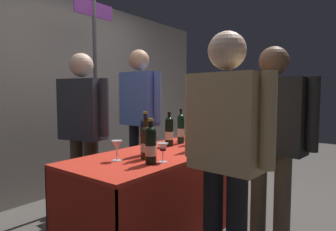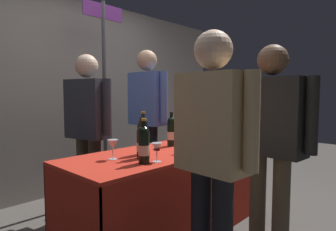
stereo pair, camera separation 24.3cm
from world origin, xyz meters
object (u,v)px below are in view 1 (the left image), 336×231
(wine_glass_near_vendor, at_px, (163,148))
(tasting_table, at_px, (168,175))
(display_bottle_0, at_px, (146,142))
(vendor_presenter, at_px, (83,122))
(featured_wine_bottle, at_px, (145,136))
(flower_vase, at_px, (195,134))
(taster_foreground_right, at_px, (226,144))
(wine_glass_mid, at_px, (117,146))
(booth_signpost, at_px, (95,80))

(wine_glass_near_vendor, bearing_deg, tasting_table, 32.83)
(display_bottle_0, distance_m, vendor_presenter, 0.85)
(display_bottle_0, distance_m, wine_glass_near_vendor, 0.17)
(display_bottle_0, bearing_deg, featured_wine_bottle, 43.94)
(tasting_table, bearing_deg, wine_glass_near_vendor, -147.17)
(flower_vase, height_order, vendor_presenter, vendor_presenter)
(wine_glass_near_vendor, relative_size, taster_foreground_right, 0.09)
(wine_glass_mid, bearing_deg, featured_wine_bottle, -6.56)
(tasting_table, distance_m, featured_wine_bottle, 0.46)
(tasting_table, distance_m, vendor_presenter, 0.94)
(wine_glass_mid, bearing_deg, booth_signpost, 58.32)
(taster_foreground_right, bearing_deg, featured_wine_bottle, -8.44)
(vendor_presenter, relative_size, taster_foreground_right, 1.02)
(featured_wine_bottle, xyz_separation_m, display_bottle_0, (-0.10, -0.10, -0.02))
(taster_foreground_right, height_order, booth_signpost, booth_signpost)
(taster_foreground_right, bearing_deg, booth_signpost, -12.47)
(display_bottle_0, relative_size, taster_foreground_right, 0.20)
(flower_vase, bearing_deg, taster_foreground_right, -134.96)
(tasting_table, bearing_deg, taster_foreground_right, -120.10)
(tasting_table, distance_m, wine_glass_near_vendor, 0.55)
(tasting_table, relative_size, flower_vase, 4.98)
(taster_foreground_right, bearing_deg, wine_glass_mid, 11.05)
(wine_glass_mid, bearing_deg, display_bottle_0, -36.98)
(flower_vase, bearing_deg, wine_glass_mid, 159.53)
(wine_glass_mid, bearing_deg, taster_foreground_right, -83.24)
(featured_wine_bottle, relative_size, booth_signpost, 0.15)
(flower_vase, xyz_separation_m, taster_foreground_right, (-0.57, -0.57, 0.06))
(wine_glass_near_vendor, relative_size, vendor_presenter, 0.09)
(featured_wine_bottle, relative_size, vendor_presenter, 0.22)
(featured_wine_bottle, distance_m, flower_vase, 0.45)
(tasting_table, relative_size, booth_signpost, 0.81)
(featured_wine_bottle, relative_size, display_bottle_0, 1.11)
(flower_vase, height_order, taster_foreground_right, taster_foreground_right)
(tasting_table, relative_size, vendor_presenter, 1.15)
(booth_signpost, bearing_deg, vendor_presenter, -140.52)
(display_bottle_0, relative_size, wine_glass_mid, 2.13)
(vendor_presenter, bearing_deg, tasting_table, 9.47)
(wine_glass_near_vendor, relative_size, booth_signpost, 0.06)
(featured_wine_bottle, bearing_deg, wine_glass_near_vendor, -112.06)
(taster_foreground_right, bearing_deg, flower_vase, -40.68)
(tasting_table, relative_size, featured_wine_bottle, 5.33)
(featured_wine_bottle, bearing_deg, tasting_table, -5.54)
(wine_glass_mid, xyz_separation_m, vendor_presenter, (0.22, 0.72, 0.11))
(display_bottle_0, height_order, flower_vase, flower_vase)
(display_bottle_0, bearing_deg, flower_vase, -13.53)
(display_bottle_0, bearing_deg, tasting_table, 11.26)
(vendor_presenter, bearing_deg, flower_vase, 11.97)
(tasting_table, relative_size, wine_glass_mid, 12.55)
(display_bottle_0, bearing_deg, vendor_presenter, 86.53)
(display_bottle_0, height_order, booth_signpost, booth_signpost)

